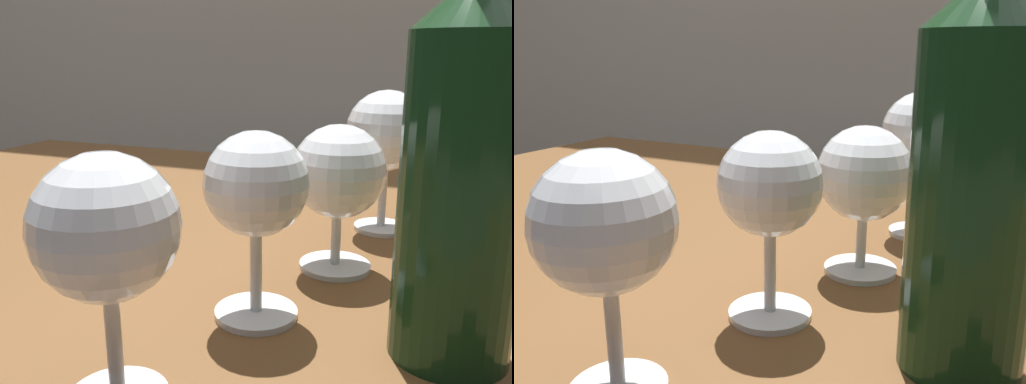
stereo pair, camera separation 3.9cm
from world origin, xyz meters
TOP-DOWN VIEW (x-y plane):
  - dining_table at (0.00, 0.00)m, footprint 1.33×0.82m
  - wine_glass_port at (0.01, -0.29)m, footprint 0.08×0.08m
  - wine_glass_amber at (0.05, -0.17)m, footprint 0.08×0.08m
  - wine_glass_chardonnay at (0.08, -0.05)m, footprint 0.08×0.08m
  - wine_glass_cabernet at (0.10, 0.07)m, footprint 0.09×0.09m
  - wine_bottle at (0.19, -0.17)m, footprint 0.08×0.08m

SIDE VIEW (x-z plane):
  - dining_table at x=0.00m, z-range 0.26..0.97m
  - wine_glass_chardonnay at x=0.08m, z-range 0.72..0.86m
  - wine_glass_amber at x=0.05m, z-range 0.73..0.87m
  - wine_glass_port at x=0.01m, z-range 0.73..0.88m
  - wine_glass_cabernet at x=0.10m, z-range 0.73..0.89m
  - wine_bottle at x=0.19m, z-range 0.66..1.00m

